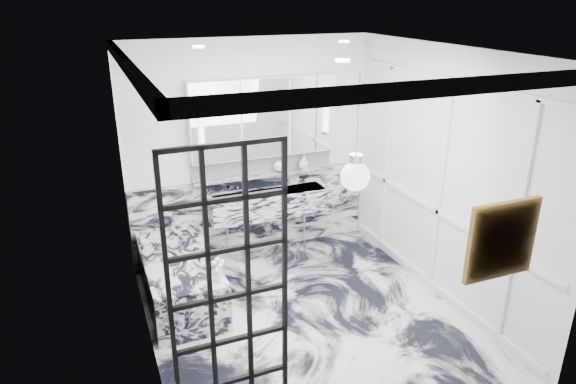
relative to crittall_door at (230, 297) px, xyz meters
name	(u,v)px	position (x,y,z in m)	size (l,w,h in m)	color
floor	(307,319)	(1.10, 1.05, -1.17)	(3.60, 3.60, 0.00)	silver
ceiling	(311,50)	(1.10, 1.05, 1.63)	(3.60, 3.60, 0.00)	white
wall_back	(252,150)	(1.10, 2.85, 0.23)	(3.60, 3.60, 0.00)	white
wall_front	(417,291)	(1.10, -0.75, 0.23)	(3.60, 3.60, 0.00)	white
wall_left	(140,224)	(-0.50, 1.05, 0.23)	(3.60, 3.60, 0.00)	white
wall_right	(443,178)	(2.70, 1.05, 0.23)	(3.60, 3.60, 0.00)	white
marble_clad_back	(254,213)	(1.10, 2.82, -0.64)	(3.18, 0.05, 1.05)	silver
marble_clad_left	(143,230)	(-0.48, 1.05, 0.17)	(0.02, 3.56, 2.68)	silver
panel_molding	(441,187)	(2.68, 1.05, 0.13)	(0.03, 3.40, 2.30)	white
soap_bottle_a	(304,161)	(1.79, 2.76, 0.03)	(0.08, 0.08, 0.21)	#8C5919
soap_bottle_b	(304,163)	(1.80, 2.76, 0.00)	(0.07, 0.07, 0.16)	#4C4C51
soap_bottle_c	(303,163)	(1.78, 2.76, 0.00)	(0.13, 0.13, 0.16)	silver
face_pot	(279,166)	(1.43, 2.76, 0.00)	(0.14, 0.14, 0.14)	white
amber_bottle	(300,165)	(1.73, 2.76, -0.03)	(0.04, 0.04, 0.10)	#8C5919
flower_vase	(218,275)	(0.21, 1.27, -0.56)	(0.08, 0.08, 0.12)	silver
crittall_door	(230,297)	(0.00, 0.00, 0.00)	(0.88, 0.04, 2.33)	black
artwork	(502,240)	(1.82, -0.71, 0.46)	(0.49, 0.05, 0.49)	#C34A14
pendant_light	(355,177)	(0.96, -0.09, 0.85)	(0.22, 0.22, 0.22)	white
trough_sink	(270,203)	(1.25, 2.60, -0.44)	(1.60, 0.45, 0.30)	silver
ledge	(265,174)	(1.25, 2.77, -0.10)	(1.90, 0.14, 0.04)	silver
subway_tile	(263,163)	(1.25, 2.83, 0.04)	(1.90, 0.03, 0.23)	white
mirror_cabinet	(264,118)	(1.25, 2.77, 0.65)	(1.90, 0.16, 1.00)	white
sconce_left	(201,128)	(0.43, 2.68, 0.61)	(0.07, 0.07, 0.40)	white
sconce_right	(326,117)	(2.07, 2.68, 0.61)	(0.07, 0.07, 0.40)	white
bathtub	(180,278)	(-0.07, 1.94, -0.89)	(0.75, 1.65, 0.55)	silver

